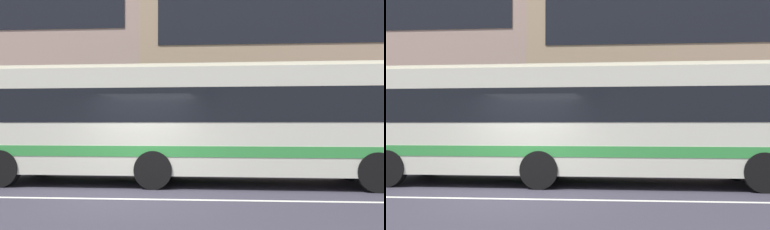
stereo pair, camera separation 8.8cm
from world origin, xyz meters
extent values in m
plane|color=#363340|center=(0.00, 0.00, 0.00)|extent=(160.00, 160.00, 0.00)
cube|color=silver|center=(0.00, 0.00, 0.00)|extent=(60.00, 0.16, 0.01)
cube|color=#194B1E|center=(-2.97, 6.66, 0.50)|extent=(13.13, 1.10, 0.99)
cube|color=tan|center=(-11.26, 16.64, 6.89)|extent=(18.30, 10.80, 13.78)
cube|color=tan|center=(10.25, 16.64, 5.94)|extent=(24.72, 10.80, 11.87)
cube|color=beige|center=(1.06, 2.64, 1.77)|extent=(11.83, 2.79, 2.84)
cube|color=black|center=(1.06, 2.64, 2.19)|extent=(11.12, 2.80, 0.91)
cube|color=green|center=(1.06, 2.64, 0.99)|extent=(11.59, 2.81, 0.28)
cube|color=beige|center=(1.06, 2.64, 3.25)|extent=(11.35, 2.37, 0.12)
cylinder|color=black|center=(5.97, 3.72, 0.50)|extent=(1.01, 0.30, 1.00)
cylinder|color=black|center=(5.93, 1.36, 0.50)|extent=(1.01, 0.30, 1.00)
cylinder|color=black|center=(0.35, 3.83, 0.50)|extent=(1.01, 0.30, 1.00)
cylinder|color=black|center=(0.31, 1.47, 0.50)|extent=(1.01, 0.30, 1.00)
cylinder|color=black|center=(-3.80, 3.91, 0.50)|extent=(1.01, 0.30, 1.00)
cylinder|color=black|center=(-3.85, 1.55, 0.50)|extent=(1.01, 0.30, 1.00)
camera|label=1|loc=(2.09, -9.12, 1.66)|focal=38.30mm
camera|label=2|loc=(2.18, -9.12, 1.66)|focal=38.30mm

